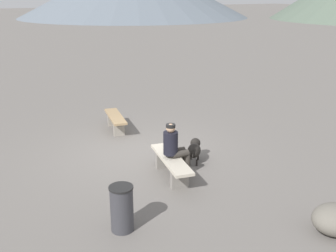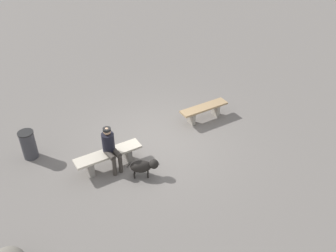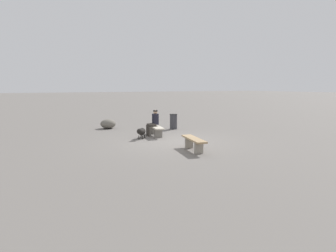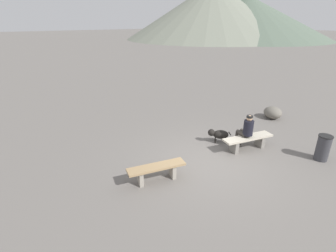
# 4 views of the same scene
# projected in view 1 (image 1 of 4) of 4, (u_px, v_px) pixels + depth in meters

# --- Properties ---
(ground) EXTENTS (210.00, 210.00, 0.06)m
(ground) POSITION_uv_depth(u_px,v_px,m) (139.00, 154.00, 10.40)
(ground) COLOR slate
(bench_left) EXTENTS (1.68, 0.69, 0.48)m
(bench_left) POSITION_uv_depth(u_px,v_px,m) (116.00, 120.00, 11.97)
(bench_left) COLOR gray
(bench_left) RESTS_ON ground
(bench_right) EXTENTS (1.89, 0.76, 0.47)m
(bench_right) POSITION_uv_depth(u_px,v_px,m) (171.00, 163.00, 8.94)
(bench_right) COLOR gray
(bench_right) RESTS_ON ground
(seated_person) EXTENTS (0.36, 0.62, 1.26)m
(seated_person) POSITION_uv_depth(u_px,v_px,m) (174.00, 146.00, 8.88)
(seated_person) COLOR black
(seated_person) RESTS_ON ground
(dog) EXTENTS (0.72, 0.64, 0.51)m
(dog) POSITION_uv_depth(u_px,v_px,m) (194.00, 149.00, 9.76)
(dog) COLOR black
(dog) RESTS_ON ground
(trash_bin) EXTENTS (0.43, 0.43, 0.85)m
(trash_bin) POSITION_uv_depth(u_px,v_px,m) (122.00, 208.00, 6.90)
(trash_bin) COLOR #38383D
(trash_bin) RESTS_ON ground
(boulder) EXTENTS (1.00, 1.06, 0.54)m
(boulder) POSITION_uv_depth(u_px,v_px,m) (336.00, 219.00, 6.85)
(boulder) COLOR #6B665B
(boulder) RESTS_ON ground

